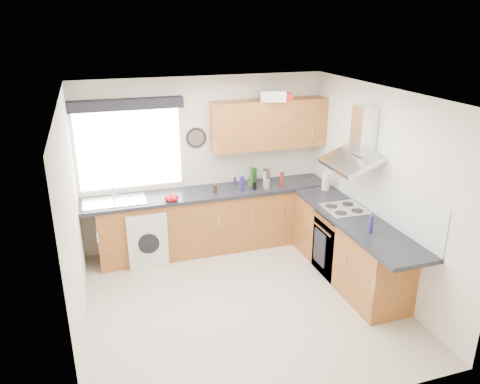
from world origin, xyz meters
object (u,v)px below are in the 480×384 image
object	(u,v)px
oven	(341,243)
washing_machine	(146,235)
extractor_hood	(357,145)
upper_cabinets	(269,124)

from	to	relation	value
oven	washing_machine	distance (m)	2.69
washing_machine	extractor_hood	bearing A→B (deg)	-22.34
extractor_hood	upper_cabinets	xyz separation A→B (m)	(-0.65, 1.33, 0.03)
oven	washing_machine	bearing A→B (deg)	155.84
upper_cabinets	extractor_hood	bearing A→B (deg)	-63.87
upper_cabinets	washing_machine	xyz separation A→B (m)	(-1.90, -0.23, -1.41)
oven	upper_cabinets	world-z (taller)	upper_cabinets
oven	extractor_hood	xyz separation A→B (m)	(0.10, -0.00, 1.34)
extractor_hood	washing_machine	xyz separation A→B (m)	(-2.55, 1.10, -1.38)
oven	washing_machine	size ratio (longest dim) A/B	1.08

